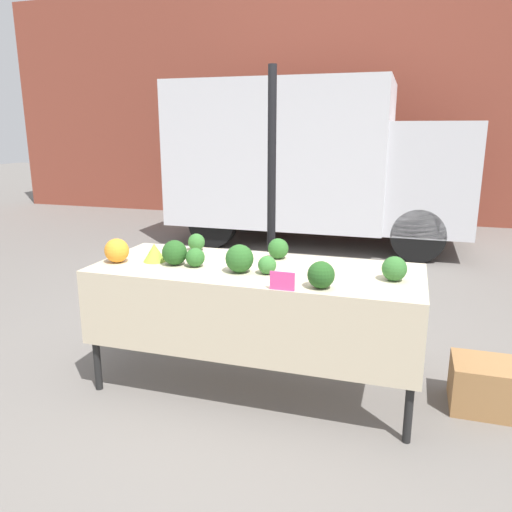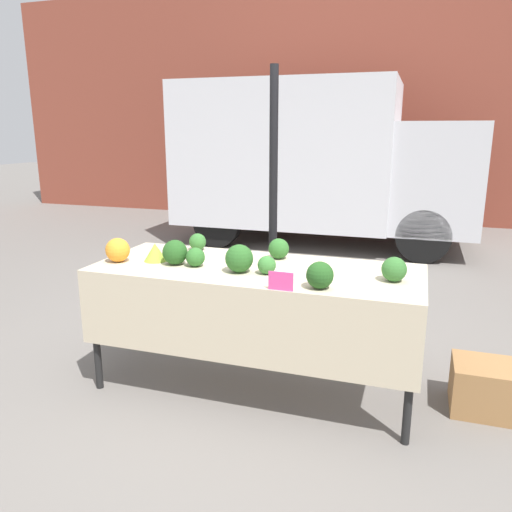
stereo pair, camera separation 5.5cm
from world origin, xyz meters
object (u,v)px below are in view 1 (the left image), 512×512
Objects in this scene: orange_cauliflower at (117,251)px; price_sign at (282,281)px; produce_crate at (486,386)px; parked_truck at (311,159)px.

price_sign is (1.27, -0.27, -0.03)m from orange_cauliflower.
orange_cauliflower is at bearing -172.81° from produce_crate.
orange_cauliflower is 0.39× the size of produce_crate.
orange_cauliflower reaches higher than produce_crate.
parked_truck reaches higher than produce_crate.
price_sign is (0.89, -5.32, -0.40)m from parked_truck.
produce_crate is at bearing 25.23° from price_sign.
price_sign is 0.34× the size of produce_crate.
price_sign reaches higher than produce_crate.
orange_cauliflower is (-0.39, -5.05, -0.37)m from parked_truck.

